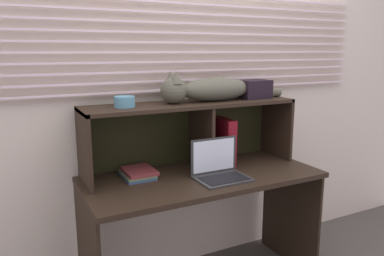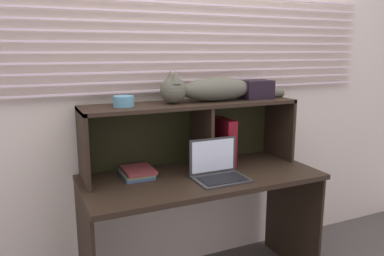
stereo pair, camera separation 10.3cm
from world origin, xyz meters
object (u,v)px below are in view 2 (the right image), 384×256
at_px(laptop, 218,170).
at_px(binder_upright, 224,142).
at_px(book_stack, 137,172).
at_px(small_basket, 124,101).
at_px(cat, 209,89).
at_px(storage_box, 256,89).

bearing_deg(laptop, binder_upright, 54.59).
relative_size(binder_upright, book_stack, 1.38).
bearing_deg(small_basket, binder_upright, 0.00).
distance_m(book_stack, small_basket, 0.43).
distance_m(cat, book_stack, 0.66).
bearing_deg(storage_box, book_stack, -179.60).
bearing_deg(laptop, storage_box, 30.24).
xyz_separation_m(book_stack, small_basket, (-0.06, 0.01, 0.42)).
distance_m(book_stack, storage_box, 0.93).
relative_size(laptop, book_stack, 1.39).
bearing_deg(cat, binder_upright, 0.00).
bearing_deg(binder_upright, storage_box, 0.00).
bearing_deg(cat, storage_box, 0.00).
height_order(cat, book_stack, cat).
bearing_deg(book_stack, cat, 0.68).
xyz_separation_m(cat, book_stack, (-0.47, -0.01, -0.47)).
distance_m(cat, storage_box, 0.34).
xyz_separation_m(book_stack, storage_box, (0.81, 0.01, 0.45)).
height_order(cat, storage_box, cat).
xyz_separation_m(cat, small_basket, (-0.54, 0.00, -0.04)).
xyz_separation_m(binder_upright, small_basket, (-0.65, 0.00, 0.30)).
distance_m(laptop, small_basket, 0.67).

